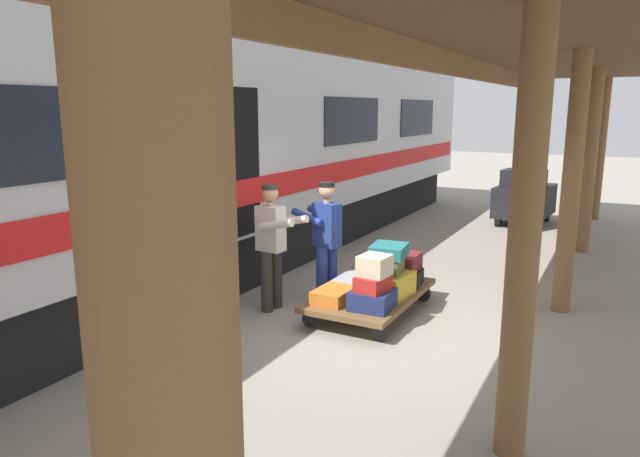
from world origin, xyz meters
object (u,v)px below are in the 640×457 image
object	(u,v)px
suitcase_black_hardshell	(404,277)
baggage_tug	(524,198)
porter_by_door	(272,243)
suitcase_cream_canvas	(375,265)
train_car	(151,152)
suitcase_olive_duffel	(389,265)
suitcase_orange_carryall	(334,295)
suitcase_maroon_trunk	(407,263)
suitcase_navy_fabric	(372,299)
porter_in_overalls	(326,238)
suitcase_slate_roller	(369,273)
luggage_cart	(371,295)
suitcase_teal_softside	(389,251)
suitcase_gray_aluminum	(353,283)
suitcase_yellow_case	(389,284)
suitcase_red_plastic	(373,283)

from	to	relation	value
suitcase_black_hardshell	baggage_tug	world-z (taller)	baggage_tug
porter_by_door	suitcase_cream_canvas	bearing A→B (deg)	177.85
train_car	suitcase_olive_duffel	xyz separation A→B (m)	(-3.51, -0.51, -1.36)
suitcase_orange_carryall	baggage_tug	distance (m)	7.87
suitcase_black_hardshell	porter_by_door	world-z (taller)	porter_by_door
suitcase_maroon_trunk	suitcase_olive_duffel	xyz separation A→B (m)	(0.04, 0.56, 0.09)
suitcase_orange_carryall	suitcase_olive_duffel	xyz separation A→B (m)	(-0.52, -0.53, 0.32)
suitcase_navy_fabric	porter_in_overalls	distance (m)	1.29
suitcase_slate_roller	porter_in_overalls	size ratio (longest dim) A/B	0.27
suitcase_cream_canvas	luggage_cart	bearing A→B (deg)	-63.07
suitcase_navy_fabric	suitcase_olive_duffel	bearing A→B (deg)	-89.91
porter_by_door	baggage_tug	xyz separation A→B (m)	(-2.00, -7.72, -0.30)
train_car	suitcase_maroon_trunk	size ratio (longest dim) A/B	39.00
suitcase_slate_roller	suitcase_teal_softside	bearing A→B (deg)	132.77
suitcase_gray_aluminum	suitcase_teal_softside	distance (m)	0.71
suitcase_yellow_case	suitcase_olive_duffel	bearing A→B (deg)	87.79
luggage_cart	suitcase_cream_canvas	xyz separation A→B (m)	(-0.27, 0.54, 0.58)
suitcase_gray_aluminum	suitcase_olive_duffel	size ratio (longest dim) A/B	1.66
suitcase_navy_fabric	suitcase_olive_duffel	xyz separation A→B (m)	(0.00, -0.53, 0.29)
train_car	suitcase_gray_aluminum	xyz separation A→B (m)	(-2.99, -0.53, -1.68)
suitcase_yellow_case	suitcase_maroon_trunk	bearing A→B (deg)	-94.09
suitcase_teal_softside	suitcase_slate_roller	bearing A→B (deg)	-47.23
suitcase_gray_aluminum	porter_in_overalls	size ratio (longest dim) A/B	0.36
suitcase_yellow_case	baggage_tug	distance (m)	7.26
train_car	luggage_cart	size ratio (longest dim) A/B	10.44
suitcase_maroon_trunk	porter_by_door	bearing A→B (deg)	33.91
suitcase_navy_fabric	porter_by_door	size ratio (longest dim) A/B	0.30
suitcase_yellow_case	suitcase_teal_softside	size ratio (longest dim) A/B	1.21
suitcase_red_plastic	train_car	bearing A→B (deg)	-0.66
suitcase_orange_carryall	porter_in_overalls	world-z (taller)	porter_in_overalls
suitcase_gray_aluminum	baggage_tug	size ratio (longest dim) A/B	0.34
suitcase_slate_roller	suitcase_olive_duffel	xyz separation A→B (m)	(-0.52, 0.57, 0.31)
suitcase_orange_carryall	train_car	bearing A→B (deg)	-0.36
suitcase_slate_roller	porter_by_door	size ratio (longest dim) A/B	0.27
porter_in_overalls	baggage_tug	bearing A→B (deg)	-101.88
train_car	suitcase_navy_fabric	world-z (taller)	train_car
suitcase_black_hardshell	luggage_cart	bearing A→B (deg)	64.86
suitcase_red_plastic	porter_by_door	world-z (taller)	porter_by_door
suitcase_gray_aluminum	suitcase_black_hardshell	world-z (taller)	suitcase_black_hardshell
baggage_tug	train_car	bearing A→B (deg)	62.61
suitcase_orange_carryall	porter_in_overalls	xyz separation A→B (m)	(0.46, -0.65, 0.55)
luggage_cart	suitcase_slate_roller	world-z (taller)	suitcase_slate_roller
suitcase_navy_fabric	suitcase_orange_carryall	xyz separation A→B (m)	(0.52, 0.00, -0.03)
suitcase_navy_fabric	suitcase_teal_softside	world-z (taller)	suitcase_teal_softside
train_car	suitcase_black_hardshell	xyz separation A→B (m)	(-3.51, -1.09, -1.67)
suitcase_black_hardshell	suitcase_maroon_trunk	distance (m)	0.22
train_car	baggage_tug	size ratio (longest dim) A/B	11.76
suitcase_slate_roller	suitcase_maroon_trunk	size ratio (longest dim) A/B	0.86
suitcase_black_hardshell	porter_in_overalls	size ratio (longest dim) A/B	0.27
suitcase_maroon_trunk	suitcase_cream_canvas	world-z (taller)	suitcase_cream_canvas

